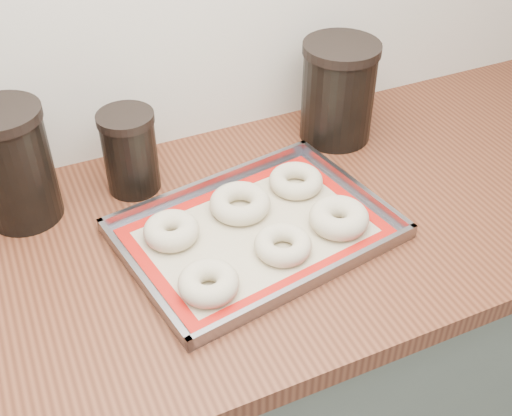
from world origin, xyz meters
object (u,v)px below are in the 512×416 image
bagel_front_left (209,283)px  bagel_back_mid (240,203)px  canister_mid (130,152)px  baking_tray (256,231)px  bagel_back_left (171,231)px  bagel_back_right (296,181)px  bagel_front_right (339,218)px  bagel_front_mid (283,245)px  canister_left (14,165)px  canister_right (338,91)px

bagel_front_left → bagel_back_mid: 0.21m
canister_mid → baking_tray: bearing=-55.2°
bagel_back_left → canister_mid: canister_mid is taller
bagel_front_left → bagel_back_right: bearing=36.6°
baking_tray → bagel_front_right: 0.15m
bagel_front_mid → bagel_front_left: bearing=-167.2°
bagel_back_mid → bagel_front_right: bearing=-38.5°
bagel_front_right → bagel_back_right: bearing=97.1°
canister_left → canister_right: 0.65m
canister_right → bagel_front_mid: bearing=-132.7°
bagel_front_left → canister_left: bearing=125.7°
canister_left → canister_mid: 0.21m
bagel_back_left → bagel_back_right: bearing=9.1°
bagel_front_mid → bagel_back_right: same height
baking_tray → bagel_back_mid: (-0.00, 0.07, 0.02)m
canister_left → canister_mid: size_ratio=1.36×
bagel_front_left → canister_right: size_ratio=0.46×
bagel_back_left → bagel_back_right: size_ratio=0.94×
canister_left → canister_right: size_ratio=1.04×
bagel_front_left → bagel_front_right: 0.27m
baking_tray → bagel_back_right: (0.12, 0.09, 0.01)m
baking_tray → canister_mid: canister_mid is taller
canister_mid → bagel_back_mid: bearing=-45.8°
bagel_back_right → canister_left: canister_left is taller
baking_tray → canister_mid: (-0.16, 0.23, 0.08)m
bagel_front_right → bagel_back_mid: bearing=141.5°
bagel_front_mid → bagel_back_right: 0.19m
baking_tray → canister_right: size_ratio=2.39×
canister_left → canister_right: canister_left is taller
bagel_front_left → bagel_front_mid: bagel_front_left is taller
canister_mid → bagel_front_left: bearing=-84.9°
bagel_front_right → bagel_front_mid: bearing=-171.0°
bagel_front_right → canister_mid: canister_mid is taller
canister_right → canister_left: bearing=-179.9°
bagel_front_mid → bagel_front_right: bearing=9.0°
bagel_front_right → bagel_back_right: size_ratio=1.03×
baking_tray → bagel_front_left: 0.16m
canister_right → bagel_back_left: bearing=-157.2°
bagel_back_left → bagel_back_right: 0.27m
baking_tray → canister_left: 0.44m
canister_mid → canister_right: size_ratio=0.77×
bagel_front_right → bagel_back_mid: size_ratio=0.95×
baking_tray → bagel_front_mid: (0.02, -0.07, 0.01)m
bagel_back_mid → bagel_back_left: bearing=-171.2°
bagel_front_mid → canister_left: 0.49m
bagel_front_right → bagel_back_right: (-0.02, 0.13, -0.00)m
bagel_front_left → canister_mid: bearing=95.1°
bagel_back_right → canister_right: 0.23m
bagel_front_right → canister_right: (0.15, 0.27, 0.08)m
bagel_front_right → canister_mid: bearing=137.5°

